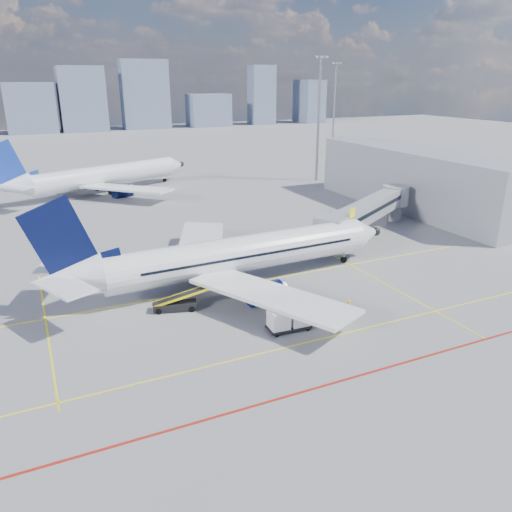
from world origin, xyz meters
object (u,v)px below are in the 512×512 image
Objects in this scene: baggage_tug at (325,314)px; ramp_worker at (349,309)px; main_aircraft at (229,257)px; cargo_dolly at (289,318)px; second_aircraft at (99,177)px; belt_loader at (177,304)px.

ramp_worker is (2.22, -0.44, 0.25)m from baggage_tug.
main_aircraft reaches higher than baggage_tug.
ramp_worker is (6.89, -12.21, -2.27)m from main_aircraft.
cargo_dolly is 6.09m from ramp_worker.
main_aircraft is 14.20m from ramp_worker.
second_aircraft is 16.40× the size of baggage_tug.
main_aircraft is at bearing 97.09° from cargo_dolly.
second_aircraft is 66.54m from ramp_worker.
ramp_worker is at bearing -100.94° from second_aircraft.
main_aircraft is 20.97× the size of ramp_worker.
baggage_tug is 2.28m from ramp_worker.
baggage_tug is at bearing -70.48° from main_aircraft.
cargo_dolly is at bearing -88.16° from main_aircraft.
cargo_dolly is 2.07× the size of ramp_worker.
main_aircraft is at bearing -105.76° from second_aircraft.
second_aircraft reaches higher than baggage_tug.
second_aircraft reaches higher than belt_loader.
ramp_worker is at bearing -15.97° from belt_loader.
second_aircraft is 6.56× the size of belt_loader.
baggage_tug is at bearing -102.77° from second_aircraft.
belt_loader is at bearing -113.17° from second_aircraft.
main_aircraft is 8.30m from belt_loader.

